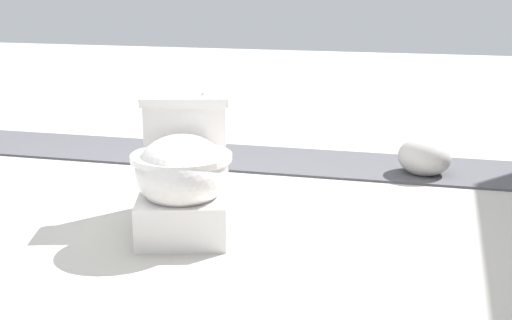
# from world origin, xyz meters

# --- Properties ---
(ground_plane) EXTENTS (14.00, 14.00, 0.00)m
(ground_plane) POSITION_xyz_m (0.00, 0.00, 0.00)
(ground_plane) COLOR #B7B2A8
(gravel_strip) EXTENTS (0.56, 8.00, 0.01)m
(gravel_strip) POSITION_xyz_m (-1.16, 0.50, 0.01)
(gravel_strip) COLOR #4C4C51
(gravel_strip) RESTS_ON ground
(toilet) EXTENTS (0.71, 0.54, 0.52)m
(toilet) POSITION_xyz_m (-0.04, 0.08, 0.22)
(toilet) COLOR white
(toilet) RESTS_ON ground
(boulder_near) EXTENTS (0.38, 0.38, 0.20)m
(boulder_near) POSITION_xyz_m (-1.07, 0.99, 0.10)
(boulder_near) COLOR #B7B2AD
(boulder_near) RESTS_ON ground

